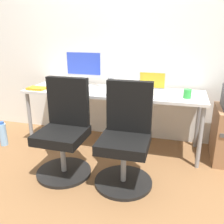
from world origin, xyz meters
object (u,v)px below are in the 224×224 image
Objects in this scene: office_chair_left at (64,132)px; coffee_mug at (187,94)px; office_chair_right at (126,139)px; water_bottle_on_floor at (3,134)px; desktop_monitor at (84,66)px; open_laptop at (151,87)px.

coffee_mug is (1.13, 0.57, 0.32)m from office_chair_left.
office_chair_right reaches higher than water_bottle_on_floor.
desktop_monitor is at bearing 97.68° from office_chair_left.
open_laptop is 0.42m from coffee_mug.
open_laptop is 3.37× the size of coffee_mug.
office_chair_right is 1.67m from water_bottle_on_floor.
water_bottle_on_floor is (-1.01, 0.31, -0.28)m from office_chair_left.
desktop_monitor is 5.22× the size of coffee_mug.
open_laptop is at bearing 12.98° from water_bottle_on_floor.
desktop_monitor is at bearing 131.01° from office_chair_right.
office_chair_right reaches higher than coffee_mug.
coffee_mug is at bearing 6.77° from water_bottle_on_floor.
office_chair_left is 3.03× the size of open_laptop.
office_chair_right is at bearing -132.15° from coffee_mug.
water_bottle_on_floor is (-1.62, 0.31, -0.28)m from office_chair_right.
desktop_monitor is 1.55× the size of open_laptop.
open_laptop is at bearing 44.21° from office_chair_left.
office_chair_right is 0.80m from open_laptop.
coffee_mug is at bearing 47.85° from office_chair_right.
office_chair_left is 3.03× the size of water_bottle_on_floor.
water_bottle_on_floor is at bearing 169.04° from office_chair_right.
coffee_mug is (0.39, -0.15, -0.01)m from open_laptop.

